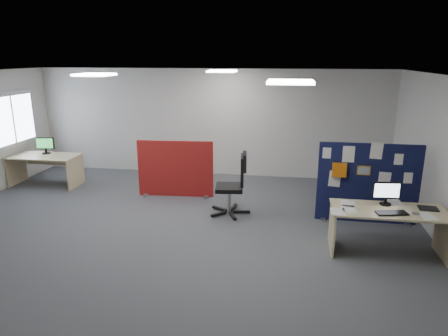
# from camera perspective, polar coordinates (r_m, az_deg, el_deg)

# --- Properties ---
(floor) EXTENTS (9.00, 9.00, 0.00)m
(floor) POSITION_cam_1_polar(r_m,az_deg,el_deg) (7.36, -7.41, -8.46)
(floor) COLOR #4F5156
(floor) RESTS_ON ground
(ceiling) EXTENTS (9.00, 7.00, 0.02)m
(ceiling) POSITION_cam_1_polar(r_m,az_deg,el_deg) (6.73, -8.24, 13.02)
(ceiling) COLOR white
(ceiling) RESTS_ON wall_back
(wall_back) EXTENTS (9.00, 0.02, 2.70)m
(wall_back) POSITION_cam_1_polar(r_m,az_deg,el_deg) (10.25, -2.11, 6.48)
(wall_back) COLOR silver
(wall_back) RESTS_ON floor
(wall_front) EXTENTS (9.00, 0.02, 2.70)m
(wall_front) POSITION_cam_1_polar(r_m,az_deg,el_deg) (3.90, -23.06, -10.68)
(wall_front) COLOR silver
(wall_front) RESTS_ON floor
(window) EXTENTS (0.06, 1.70, 1.30)m
(window) POSITION_cam_1_polar(r_m,az_deg,el_deg) (10.69, -28.02, 6.12)
(window) COLOR white
(window) RESTS_ON wall_left
(ceiling_lights) EXTENTS (4.10, 4.10, 0.04)m
(ceiling_lights) POSITION_cam_1_polar(r_m,az_deg,el_deg) (7.28, -4.06, 13.11)
(ceiling_lights) COLOR white
(ceiling_lights) RESTS_ON ceiling
(navy_divider) EXTENTS (1.81, 0.30, 1.52)m
(navy_divider) POSITION_cam_1_polar(r_m,az_deg,el_deg) (7.76, 19.71, -2.05)
(navy_divider) COLOR #0F1237
(navy_divider) RESTS_ON floor
(main_desk) EXTENTS (1.71, 0.76, 0.73)m
(main_desk) POSITION_cam_1_polar(r_m,az_deg,el_deg) (6.75, 22.29, -6.74)
(main_desk) COLOR tan
(main_desk) RESTS_ON floor
(monitor_main) EXTENTS (0.43, 0.18, 0.37)m
(monitor_main) POSITION_cam_1_polar(r_m,az_deg,el_deg) (6.77, 22.21, -3.21)
(monitor_main) COLOR black
(monitor_main) RESTS_ON main_desk
(keyboard) EXTENTS (0.48, 0.27, 0.02)m
(keyboard) POSITION_cam_1_polar(r_m,az_deg,el_deg) (6.49, 22.83, -5.94)
(keyboard) COLOR black
(keyboard) RESTS_ON main_desk
(mouse) EXTENTS (0.10, 0.06, 0.03)m
(mouse) POSITION_cam_1_polar(r_m,az_deg,el_deg) (6.60, 25.69, -5.89)
(mouse) COLOR gray
(mouse) RESTS_ON main_desk
(paper_tray) EXTENTS (0.30, 0.24, 0.01)m
(paper_tray) POSITION_cam_1_polar(r_m,az_deg,el_deg) (6.92, 27.15, -5.16)
(paper_tray) COLOR black
(paper_tray) RESTS_ON main_desk
(red_divider) EXTENTS (1.66, 0.30, 1.24)m
(red_divider) POSITION_cam_1_polar(r_m,az_deg,el_deg) (8.77, -6.94, -0.19)
(red_divider) COLOR maroon
(red_divider) RESTS_ON floor
(second_desk) EXTENTS (1.60, 0.80, 0.73)m
(second_desk) POSITION_cam_1_polar(r_m,az_deg,el_deg) (10.41, -24.12, 0.75)
(second_desk) COLOR tan
(second_desk) RESTS_ON floor
(monitor_second) EXTENTS (0.43, 0.20, 0.39)m
(monitor_second) POSITION_cam_1_polar(r_m,az_deg,el_deg) (10.47, -24.18, 3.05)
(monitor_second) COLOR black
(monitor_second) RESTS_ON second_desk
(office_chair) EXTENTS (0.79, 0.80, 1.21)m
(office_chair) POSITION_cam_1_polar(r_m,az_deg,el_deg) (7.68, 1.68, -1.79)
(office_chair) COLOR black
(office_chair) RESTS_ON floor
(desk_papers) EXTENTS (1.51, 0.85, 0.00)m
(desk_papers) POSITION_cam_1_polar(r_m,az_deg,el_deg) (6.59, 20.28, -5.42)
(desk_papers) COLOR white
(desk_papers) RESTS_ON main_desk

